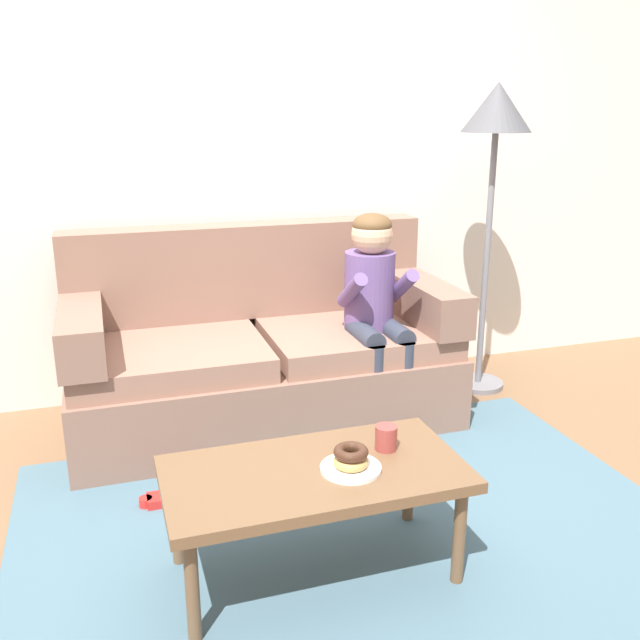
{
  "coord_description": "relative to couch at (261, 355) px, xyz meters",
  "views": [
    {
      "loc": [
        -0.86,
        -2.5,
        1.6
      ],
      "look_at": [
        0.1,
        0.45,
        0.65
      ],
      "focal_mm": 38.81,
      "sensor_mm": 36.0,
      "label": 1
    }
  ],
  "objects": [
    {
      "name": "wall_back",
      "position": [
        0.1,
        0.55,
        1.04
      ],
      "size": [
        8.0,
        0.1,
        2.8
      ],
      "primitive_type": "cube",
      "color": "silver",
      "rests_on": "ground"
    },
    {
      "name": "area_rug",
      "position": [
        0.1,
        -1.1,
        -0.35
      ],
      "size": [
        2.61,
        1.8,
        0.01
      ],
      "primitive_type": "cube",
      "color": "#476675",
      "rests_on": "ground"
    },
    {
      "name": "donut",
      "position": [
        -0.01,
        -1.39,
        0.1
      ],
      "size": [
        0.15,
        0.15,
        0.04
      ],
      "primitive_type": "torus",
      "rotation": [
        0.0,
        0.0,
        1.29
      ],
      "color": "tan",
      "rests_on": "plate"
    },
    {
      "name": "couch",
      "position": [
        0.0,
        0.0,
        0.0
      ],
      "size": [
        1.95,
        0.9,
        1.01
      ],
      "color": "#846051",
      "rests_on": "ground"
    },
    {
      "name": "coffee_table",
      "position": [
        -0.13,
        -1.35,
        0.02
      ],
      "size": [
        1.03,
        0.53,
        0.42
      ],
      "color": "brown",
      "rests_on": "ground"
    },
    {
      "name": "person_child",
      "position": [
        0.55,
        -0.21,
        0.31
      ],
      "size": [
        0.34,
        0.58,
        1.1
      ],
      "color": "#664C84",
      "rests_on": "ground"
    },
    {
      "name": "floor_lamp",
      "position": [
        1.34,
        0.03,
        1.11
      ],
      "size": [
        0.38,
        0.38,
        1.74
      ],
      "color": "slate",
      "rests_on": "ground"
    },
    {
      "name": "donut_second",
      "position": [
        -0.01,
        -1.39,
        0.13
      ],
      "size": [
        0.15,
        0.15,
        0.04
      ],
      "primitive_type": "torus",
      "rotation": [
        0.0,
        0.0,
        1.27
      ],
      "color": "#422619",
      "rests_on": "donut"
    },
    {
      "name": "plate",
      "position": [
        -0.01,
        -1.39,
        0.07
      ],
      "size": [
        0.21,
        0.21,
        0.01
      ],
      "primitive_type": "cylinder",
      "color": "white",
      "rests_on": "coffee_table"
    },
    {
      "name": "ground",
      "position": [
        0.1,
        -0.85,
        -0.36
      ],
      "size": [
        10.0,
        10.0,
        0.0
      ],
      "primitive_type": "plane",
      "color": "brown"
    },
    {
      "name": "mug",
      "position": [
        0.16,
        -1.29,
        0.11
      ],
      "size": [
        0.08,
        0.08,
        0.09
      ],
      "primitive_type": "cylinder",
      "color": "#993D38",
      "rests_on": "coffee_table"
    },
    {
      "name": "toy_controller",
      "position": [
        -0.59,
        -0.72,
        -0.33
      ],
      "size": [
        0.23,
        0.09,
        0.05
      ],
      "rotation": [
        0.0,
        0.0,
        0.02
      ],
      "color": "red",
      "rests_on": "ground"
    }
  ]
}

